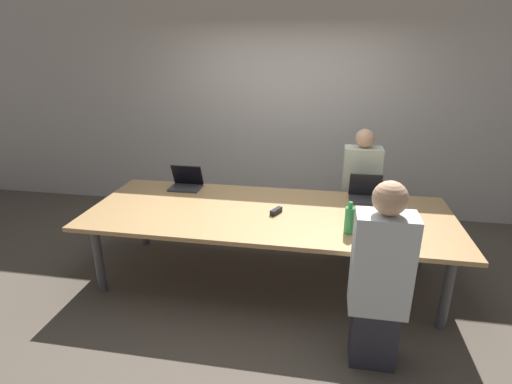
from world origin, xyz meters
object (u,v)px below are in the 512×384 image
object	(u,v)px
laptop_far_right	(365,192)
laptop_far_left	(186,181)
stapler	(276,211)
cup_near_right	(412,240)
bottle_near_right	(349,220)
laptop_near_right	(381,236)
person_far_right	(360,193)
person_near_right	(380,280)

from	to	relation	value
laptop_far_right	laptop_far_left	world-z (taller)	laptop_far_right
laptop_far_left	stapler	distance (m)	1.19
cup_near_right	stapler	size ratio (longest dim) A/B	0.62
bottle_near_right	laptop_far_left	xyz separation A→B (m)	(-1.71, 0.83, -0.05)
laptop_near_right	person_far_right	world-z (taller)	person_far_right
cup_near_right	laptop_far_right	world-z (taller)	laptop_far_right
bottle_near_right	stapler	size ratio (longest dim) A/B	1.80
cup_near_right	stapler	bearing A→B (deg)	158.93
cup_near_right	laptop_far_right	bearing A→B (deg)	106.63
cup_near_right	bottle_near_right	distance (m)	0.51
laptop_far_right	laptop_far_left	bearing A→B (deg)	179.48
bottle_near_right	person_far_right	xyz separation A→B (m)	(0.18, 1.17, -0.18)
laptop_near_right	person_near_right	world-z (taller)	person_near_right
person_near_right	laptop_far_right	distance (m)	1.44
cup_near_right	laptop_far_left	world-z (taller)	laptop_far_left
laptop_far_left	stapler	bearing A→B (deg)	-26.98
person_near_right	stapler	bearing A→B (deg)	-47.40
laptop_near_right	laptop_far_right	size ratio (longest dim) A/B	1.01
bottle_near_right	stapler	bearing A→B (deg)	155.92
laptop_near_right	person_near_right	bearing A→B (deg)	84.09
laptop_near_right	laptop_far_left	bearing A→B (deg)	-27.07
bottle_near_right	laptop_far_right	world-z (taller)	bottle_near_right
laptop_near_right	laptop_far_right	bearing A→B (deg)	-87.28
cup_near_right	person_far_right	bearing A→B (deg)	103.01
laptop_far_left	cup_near_right	bearing A→B (deg)	-24.00
person_near_right	stapler	distance (m)	1.24
bottle_near_right	laptop_far_right	size ratio (longest dim) A/B	0.86
person_far_right	laptop_far_left	world-z (taller)	person_far_right
person_near_right	cup_near_right	xyz separation A→B (m)	(0.29, 0.48, 0.09)
laptop_far_right	stapler	world-z (taller)	laptop_far_right
bottle_near_right	laptop_far_right	xyz separation A→B (m)	(0.19, 0.81, -0.04)
laptop_near_right	stapler	size ratio (longest dim) A/B	2.12
person_near_right	person_far_right	world-z (taller)	person_near_right
person_near_right	cup_near_right	world-z (taller)	person_near_right
laptop_near_right	stapler	distance (m)	1.00
bottle_near_right	laptop_far_left	size ratio (longest dim) A/B	0.82
person_far_right	laptop_far_left	distance (m)	1.92
person_far_right	laptop_far_left	xyz separation A→B (m)	(-1.88, -0.34, 0.14)
person_near_right	laptop_far_left	bearing A→B (deg)	-37.40
laptop_near_right	person_far_right	bearing A→B (deg)	-87.22
laptop_near_right	laptop_far_right	xyz separation A→B (m)	(-0.05, 0.98, 0.00)
person_near_right	person_far_right	bearing A→B (deg)	-89.44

